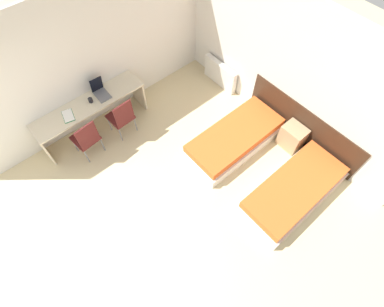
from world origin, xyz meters
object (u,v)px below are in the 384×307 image
(bed_near_door, at_px, (294,190))
(bed_near_window, at_px, (235,138))
(nightstand, at_px, (292,137))
(chair_near_notebook, at_px, (86,138))
(laptop, at_px, (100,91))
(chair_near_laptop, at_px, (122,116))

(bed_near_door, bearing_deg, bed_near_window, 180.00)
(bed_near_window, bearing_deg, bed_near_door, 0.00)
(nightstand, distance_m, chair_near_notebook, 3.90)
(bed_near_window, bearing_deg, laptop, -144.61)
(nightstand, bearing_deg, chair_near_laptop, -136.03)
(bed_near_window, xyz_separation_m, laptop, (-2.16, -1.54, 0.65))
(nightstand, distance_m, laptop, 3.78)
(chair_near_laptop, relative_size, laptop, 2.63)
(nightstand, relative_size, chair_near_laptop, 0.55)
(nightstand, bearing_deg, chair_near_notebook, -127.82)
(bed_near_window, height_order, chair_near_laptop, chair_near_laptop)
(chair_near_notebook, bearing_deg, bed_near_door, 30.01)
(bed_near_door, height_order, laptop, laptop)
(nightstand, xyz_separation_m, chair_near_laptop, (-2.38, -2.30, 0.25))
(laptop, bearing_deg, chair_near_notebook, -51.51)
(nightstand, relative_size, laptop, 1.46)
(bed_near_window, distance_m, chair_near_notebook, 2.80)
(bed_near_door, distance_m, nightstand, 1.11)
(laptop, bearing_deg, bed_near_door, 25.36)
(bed_near_door, bearing_deg, chair_near_notebook, -144.31)
(chair_near_laptop, bearing_deg, laptop, -175.69)
(chair_near_laptop, bearing_deg, bed_near_window, 38.83)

